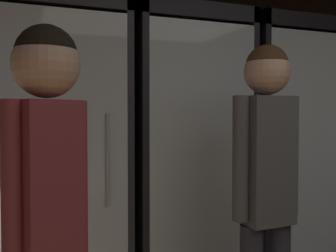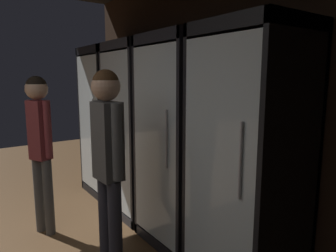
# 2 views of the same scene
# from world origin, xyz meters

# --- Properties ---
(wall_back) EXTENTS (6.00, 0.06, 2.80)m
(wall_back) POSITION_xyz_m (0.00, 3.03, 1.40)
(wall_back) COLOR black
(wall_back) RESTS_ON ground
(cooler_left) EXTENTS (0.76, 0.70, 2.03)m
(cooler_left) POSITION_xyz_m (-1.27, 2.69, 0.99)
(cooler_left) COLOR #2B2B30
(cooler_left) RESTS_ON ground
(cooler_center) EXTENTS (0.76, 0.70, 2.03)m
(cooler_center) POSITION_xyz_m (-0.46, 2.69, 0.99)
(cooler_center) COLOR black
(cooler_center) RESTS_ON ground
(cooler_right) EXTENTS (0.76, 0.70, 2.03)m
(cooler_right) POSITION_xyz_m (0.36, 2.69, 0.99)
(cooler_right) COLOR black
(cooler_right) RESTS_ON ground
(shopper_near) EXTENTS (0.38, 0.22, 1.69)m
(shopper_near) POSITION_xyz_m (-0.36, 1.82, 1.05)
(shopper_near) COLOR #2D2D38
(shopper_near) RESTS_ON ground
(shopper_far) EXTENTS (0.27, 0.22, 1.65)m
(shopper_far) POSITION_xyz_m (-1.39, 1.54, 1.05)
(shopper_far) COLOR #4C4C4C
(shopper_far) RESTS_ON ground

